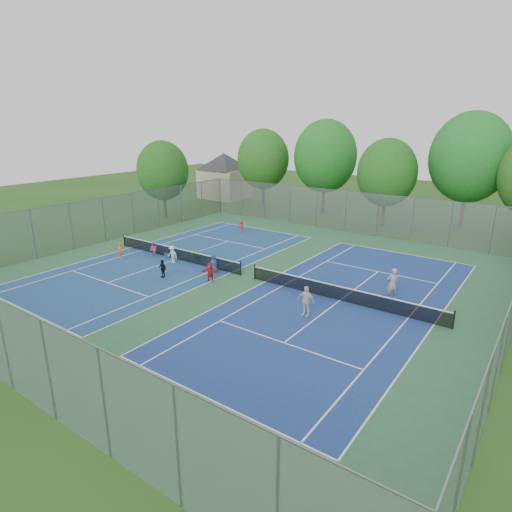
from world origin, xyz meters
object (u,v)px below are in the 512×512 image
Objects in this scene: net_right at (340,294)px; instructor at (393,284)px; ball_hopper at (197,255)px; net_left at (176,254)px; ball_crate at (167,255)px.

net_right is 3.23m from instructor.
instructor reaches higher than ball_hopper.
net_left reaches higher than ball_crate.
ball_hopper is (1.13, 1.10, -0.16)m from net_left.
net_left reaches higher than ball_hopper.
net_right is at bearing -0.81° from instructor.
instructor is (15.31, 0.94, 0.71)m from ball_hopper.
ball_hopper is at bearing 175.12° from net_right.
ball_crate is 17.57m from instructor.
net_right is at bearing 0.26° from ball_crate.
net_left is 35.70× the size of ball_crate.
net_right is at bearing -4.88° from ball_hopper.
net_right is (14.00, 0.00, 0.00)m from net_left.
ball_hopper is (2.11, 1.17, 0.14)m from ball_crate.
net_right is 35.70× the size of ball_crate.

